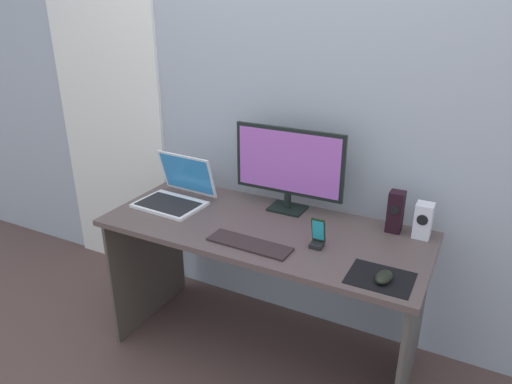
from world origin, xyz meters
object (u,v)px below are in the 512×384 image
at_px(keyboard_external, 249,244).
at_px(phone_in_dock, 318,237).
at_px(mouse, 384,277).
at_px(laptop, 176,194).
at_px(speaker_right, 423,221).
at_px(speaker_near_monitor, 395,212).
at_px(monitor, 288,166).

height_order(keyboard_external, phone_in_dock, phone_in_dock).
height_order(keyboard_external, mouse, mouse).
distance_m(laptop, phone_in_dock, 0.84).
relative_size(laptop, mouse, 3.61).
xyz_separation_m(laptop, keyboard_external, (0.57, -0.23, -0.04)).
bearing_deg(laptop, speaker_right, 9.35).
height_order(speaker_near_monitor, phone_in_dock, speaker_near_monitor).
height_order(monitor, phone_in_dock, monitor).
distance_m(monitor, speaker_near_monitor, 0.56).
relative_size(speaker_near_monitor, laptop, 0.55).
distance_m(monitor, mouse, 0.78).
xyz_separation_m(monitor, phone_in_dock, (0.28, -0.30, -0.19)).
xyz_separation_m(monitor, speaker_right, (0.67, 0.01, -0.16)).
distance_m(mouse, phone_in_dock, 0.35).
height_order(laptop, keyboard_external, laptop).
relative_size(speaker_near_monitor, keyboard_external, 0.51).
bearing_deg(keyboard_external, mouse, 0.18).
bearing_deg(mouse, laptop, 174.83).
bearing_deg(speaker_near_monitor, keyboard_external, -141.15).
xyz_separation_m(mouse, phone_in_dock, (-0.32, 0.14, 0.03)).
bearing_deg(speaker_near_monitor, speaker_right, -0.04).
height_order(monitor, laptop, monitor).
distance_m(speaker_near_monitor, keyboard_external, 0.69).
bearing_deg(monitor, mouse, -36.29).
bearing_deg(mouse, speaker_near_monitor, 104.37).
relative_size(keyboard_external, mouse, 3.86).
relative_size(monitor, keyboard_external, 1.49).
xyz_separation_m(laptop, mouse, (1.16, -0.25, -0.03)).
height_order(speaker_right, mouse, speaker_right).
bearing_deg(phone_in_dock, speaker_right, 38.15).
height_order(monitor, keyboard_external, monitor).
height_order(speaker_right, speaker_near_monitor, speaker_near_monitor).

